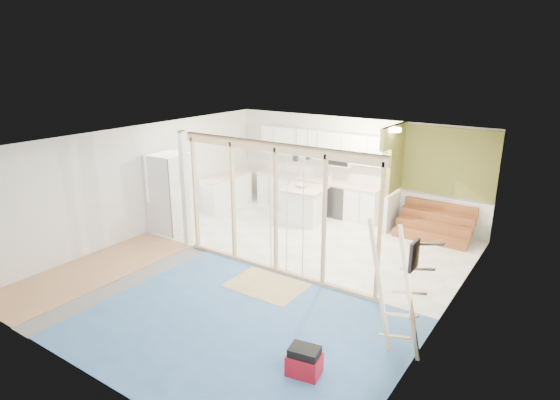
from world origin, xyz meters
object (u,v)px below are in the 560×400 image
Objects in this scene: toolbox at (304,362)px; ladder at (398,291)px; fridge at (170,193)px; island at (304,206)px.

toolbox is 0.25× the size of ladder.
fridge is at bearing 142.96° from toolbox.
toolbox is at bearing -127.44° from ladder.
fridge reaches higher than island.
ladder is (6.29, -1.68, 0.04)m from fridge.
island is 2.21× the size of toolbox.
ladder is at bearing -52.65° from island.
fridge is 6.51m from ladder.
toolbox is (5.48, -2.81, -0.76)m from fridge.
fridge is 0.98× the size of ladder.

